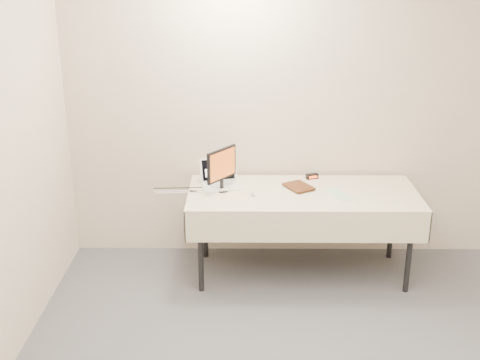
{
  "coord_description": "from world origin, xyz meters",
  "views": [
    {
      "loc": [
        -0.48,
        -2.49,
        2.5
      ],
      "look_at": [
        -0.51,
        1.99,
        0.86
      ],
      "focal_mm": 45.0,
      "sensor_mm": 36.0,
      "label": 1
    }
  ],
  "objects_px": {
    "laptop": "(220,179)",
    "book": "(290,176)",
    "table": "(303,199)",
    "monitor": "(222,166)"
  },
  "relations": [
    {
      "from": "table",
      "to": "laptop",
      "type": "bearing_deg",
      "value": 167.41
    },
    {
      "from": "book",
      "to": "table",
      "type": "bearing_deg",
      "value": -49.77
    },
    {
      "from": "table",
      "to": "laptop",
      "type": "relative_size",
      "value": 4.97
    },
    {
      "from": "laptop",
      "to": "monitor",
      "type": "height_order",
      "value": "monitor"
    },
    {
      "from": "table",
      "to": "book",
      "type": "distance_m",
      "value": 0.22
    },
    {
      "from": "table",
      "to": "monitor",
      "type": "xyz_separation_m",
      "value": [
        -0.66,
        0.03,
        0.27
      ]
    },
    {
      "from": "table",
      "to": "monitor",
      "type": "bearing_deg",
      "value": 177.39
    },
    {
      "from": "monitor",
      "to": "table",
      "type": "bearing_deg",
      "value": -56.21
    },
    {
      "from": "monitor",
      "to": "book",
      "type": "xyz_separation_m",
      "value": [
        0.55,
        0.01,
        -0.09
      ]
    },
    {
      "from": "laptop",
      "to": "book",
      "type": "xyz_separation_m",
      "value": [
        0.57,
        -0.11,
        0.07
      ]
    }
  ]
}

